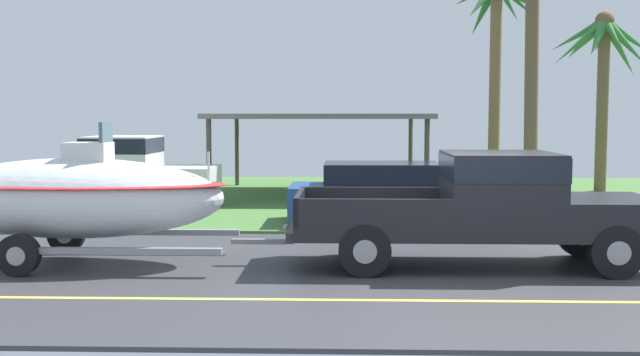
{
  "coord_description": "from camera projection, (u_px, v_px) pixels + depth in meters",
  "views": [
    {
      "loc": [
        -1.66,
        -12.18,
        2.46
      ],
      "look_at": [
        -2.12,
        1.58,
        1.35
      ],
      "focal_mm": 44.71,
      "sensor_mm": 36.0,
      "label": 1
    }
  ],
  "objects": [
    {
      "name": "carport_awning",
      "position": [
        321.0,
        117.0,
        23.89
      ],
      "size": [
        6.33,
        5.95,
        2.47
      ],
      "color": "#4C4238",
      "rests_on": "ground"
    },
    {
      "name": "parked_pickup_background",
      "position": [
        122.0,
        169.0,
        20.41
      ],
      "size": [
        5.78,
        2.06,
        1.89
      ],
      "color": "silver",
      "rests_on": "ground"
    },
    {
      "name": "ground",
      "position": [
        410.0,
        209.0,
        20.63
      ],
      "size": [
        36.0,
        22.0,
        0.11
      ],
      "color": "#38383D"
    },
    {
      "name": "parked_sedan_near",
      "position": [
        389.0,
        195.0,
        17.66
      ],
      "size": [
        4.5,
        1.94,
        1.38
      ],
      "color": "#234C89",
      "rests_on": "ground"
    },
    {
      "name": "palm_tree_near_right",
      "position": [
        497.0,
        29.0,
        24.53
      ],
      "size": [
        2.6,
        3.34,
        6.79
      ],
      "color": "brown",
      "rests_on": "ground"
    },
    {
      "name": "pickup_truck_towing",
      "position": [
        497.0,
        203.0,
        12.82
      ],
      "size": [
        5.96,
        2.09,
        1.84
      ],
      "color": "black",
      "rests_on": "ground"
    },
    {
      "name": "palm_tree_near_left",
      "position": [
        603.0,
        55.0,
        24.46
      ],
      "size": [
        3.34,
        2.85,
        5.6
      ],
      "color": "brown",
      "rests_on": "ground"
    },
    {
      "name": "boat_on_trailer",
      "position": [
        73.0,
        197.0,
        13.05
      ],
      "size": [
        6.26,
        2.29,
        2.33
      ],
      "color": "gray",
      "rests_on": "ground"
    }
  ]
}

